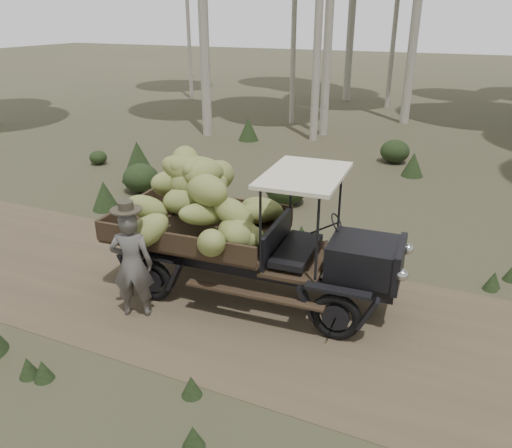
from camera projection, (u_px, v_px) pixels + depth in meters
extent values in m
plane|color=#473D2B|center=(332.00, 328.00, 7.77)|extent=(120.00, 120.00, 0.00)
cube|color=brown|center=(332.00, 328.00, 7.77)|extent=(70.00, 4.00, 0.01)
cube|color=black|center=(362.00, 258.00, 7.77)|extent=(1.07, 1.02, 0.56)
cube|color=black|center=(399.00, 264.00, 7.58)|extent=(0.16, 1.02, 0.63)
cube|color=black|center=(276.00, 238.00, 8.19)|extent=(0.16, 1.42, 0.56)
cube|color=#38281C|center=(199.00, 232.00, 8.69)|extent=(2.94, 1.98, 0.08)
cube|color=#38281C|center=(220.00, 204.00, 9.41)|extent=(2.84, 0.22, 0.32)
cube|color=#38281C|center=(172.00, 243.00, 7.83)|extent=(2.84, 0.22, 0.32)
cube|color=#38281C|center=(129.00, 211.00, 9.08)|extent=(0.16, 1.83, 0.32)
cube|color=beige|center=(304.00, 175.00, 7.60)|extent=(1.26, 1.79, 0.06)
cube|color=black|center=(264.00, 252.00, 8.83)|extent=(4.67, 0.37, 0.18)
cube|color=black|center=(248.00, 271.00, 8.16)|extent=(4.67, 0.37, 0.18)
torus|color=black|center=(356.00, 268.00, 8.78)|extent=(0.78, 0.18, 0.77)
torus|color=black|center=(336.00, 317.00, 7.38)|extent=(0.78, 0.18, 0.77)
torus|color=black|center=(196.00, 241.00, 9.80)|extent=(0.78, 0.18, 0.77)
torus|color=black|center=(152.00, 280.00, 8.40)|extent=(0.78, 0.18, 0.77)
sphere|color=beige|center=(408.00, 249.00, 7.93)|extent=(0.18, 0.18, 0.18)
sphere|color=beige|center=(402.00, 275.00, 7.14)|extent=(0.18, 0.18, 0.18)
ellipsoid|color=olive|center=(245.00, 238.00, 7.79)|extent=(0.78, 0.60, 0.55)
ellipsoid|color=olive|center=(169.00, 184.00, 9.19)|extent=(0.71, 0.96, 0.66)
ellipsoid|color=olive|center=(197.00, 178.00, 8.49)|extent=(0.52, 0.85, 0.41)
ellipsoid|color=olive|center=(190.00, 169.00, 8.23)|extent=(0.80, 0.90, 0.61)
ellipsoid|color=olive|center=(209.00, 205.00, 9.01)|extent=(0.91, 0.90, 0.57)
ellipsoid|color=olive|center=(148.00, 208.00, 8.16)|extent=(0.87, 0.71, 0.62)
ellipsoid|color=olive|center=(190.00, 182.00, 8.26)|extent=(0.88, 0.84, 0.59)
ellipsoid|color=olive|center=(185.00, 162.00, 8.36)|extent=(0.83, 0.95, 0.66)
ellipsoid|color=olive|center=(263.00, 209.00, 8.87)|extent=(0.96, 0.85, 0.63)
ellipsoid|color=olive|center=(191.00, 191.00, 8.85)|extent=(0.95, 0.65, 0.68)
ellipsoid|color=olive|center=(218.00, 175.00, 8.55)|extent=(0.58, 0.82, 0.57)
ellipsoid|color=olive|center=(201.00, 171.00, 8.28)|extent=(0.97, 0.80, 0.59)
ellipsoid|color=olive|center=(180.00, 200.00, 9.46)|extent=(0.56, 0.84, 0.57)
ellipsoid|color=olive|center=(202.00, 214.00, 7.96)|extent=(0.78, 0.95, 0.54)
ellipsoid|color=olive|center=(183.00, 180.00, 8.58)|extent=(0.80, 0.95, 0.62)
ellipsoid|color=olive|center=(185.00, 171.00, 8.19)|extent=(0.99, 0.64, 0.68)
ellipsoid|color=olive|center=(233.00, 233.00, 7.85)|extent=(0.86, 0.94, 0.56)
ellipsoid|color=olive|center=(233.00, 213.00, 7.88)|extent=(0.85, 0.46, 0.66)
ellipsoid|color=olive|center=(194.00, 177.00, 8.57)|extent=(0.71, 0.96, 0.63)
ellipsoid|color=olive|center=(194.00, 170.00, 8.20)|extent=(0.55, 0.82, 0.55)
ellipsoid|color=olive|center=(258.00, 213.00, 8.76)|extent=(0.82, 0.82, 0.43)
ellipsoid|color=olive|center=(188.00, 193.00, 8.89)|extent=(0.73, 0.90, 0.50)
ellipsoid|color=olive|center=(207.00, 190.00, 7.92)|extent=(0.91, 0.74, 0.53)
ellipsoid|color=olive|center=(203.00, 174.00, 8.13)|extent=(0.75, 0.81, 0.47)
ellipsoid|color=olive|center=(240.00, 235.00, 7.78)|extent=(0.60, 0.89, 0.72)
ellipsoid|color=olive|center=(187.00, 201.00, 8.23)|extent=(0.94, 0.85, 0.49)
ellipsoid|color=olive|center=(208.00, 178.00, 8.48)|extent=(1.07, 0.87, 0.70)
ellipsoid|color=olive|center=(147.00, 231.00, 7.86)|extent=(0.95, 0.93, 0.77)
ellipsoid|color=olive|center=(211.00, 243.00, 7.50)|extent=(0.85, 0.91, 0.71)
imported|color=#54514D|center=(132.00, 265.00, 7.80)|extent=(0.77, 0.66, 1.80)
cylinder|color=#373126|center=(126.00, 210.00, 7.44)|extent=(0.63, 0.63, 0.02)
cylinder|color=#373126|center=(126.00, 206.00, 7.41)|extent=(0.32, 0.32, 0.14)
cone|color=#233319|center=(138.00, 161.00, 14.38)|extent=(1.05, 1.05, 1.17)
ellipsoid|color=#233319|center=(395.00, 151.00, 16.18)|extent=(0.94, 0.94, 0.75)
cone|color=#233319|center=(248.00, 129.00, 19.00)|extent=(0.78, 0.78, 0.87)
cone|color=#233319|center=(105.00, 195.00, 12.33)|extent=(0.66, 0.66, 0.74)
ellipsoid|color=#233319|center=(286.00, 188.00, 12.64)|extent=(1.06, 1.06, 0.85)
ellipsoid|color=#233319|center=(141.00, 178.00, 13.53)|extent=(0.96, 0.96, 0.77)
cone|color=#233319|center=(413.00, 164.00, 14.85)|extent=(0.65, 0.65, 0.72)
ellipsoid|color=#233319|center=(194.00, 178.00, 13.37)|extent=(1.05, 1.05, 0.84)
ellipsoid|color=#233319|center=(98.00, 157.00, 16.06)|extent=(0.55, 0.55, 0.44)
cone|color=#233319|center=(494.00, 279.00, 8.89)|extent=(0.27, 0.27, 0.30)
cone|color=#233319|center=(301.00, 232.00, 10.81)|extent=(0.27, 0.27, 0.30)
cone|color=#233319|center=(316.00, 235.00, 10.64)|extent=(0.27, 0.27, 0.30)
cone|color=#233319|center=(28.00, 367.00, 6.69)|extent=(0.27, 0.27, 0.30)
cone|color=#233319|center=(43.00, 370.00, 6.64)|extent=(0.27, 0.27, 0.30)
cone|color=#233319|center=(511.00, 273.00, 9.10)|extent=(0.27, 0.27, 0.30)
cone|color=#233319|center=(491.00, 282.00, 8.80)|extent=(0.27, 0.27, 0.30)
cone|color=#233319|center=(268.00, 237.00, 10.57)|extent=(0.27, 0.27, 0.30)
cone|color=#233319|center=(191.00, 386.00, 6.36)|extent=(0.27, 0.27, 0.30)
cone|color=#233319|center=(397.00, 264.00, 9.41)|extent=(0.27, 0.27, 0.30)
cone|color=#233319|center=(188.00, 217.00, 11.61)|extent=(0.27, 0.27, 0.30)
cone|color=#233319|center=(193.00, 437.00, 5.59)|extent=(0.27, 0.27, 0.30)
cone|color=#233319|center=(225.00, 220.00, 11.44)|extent=(0.27, 0.27, 0.30)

